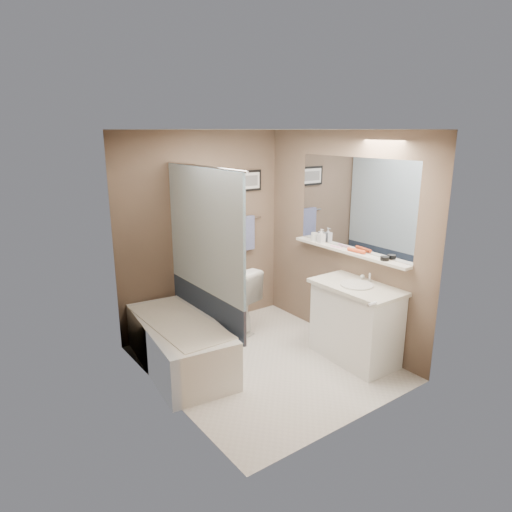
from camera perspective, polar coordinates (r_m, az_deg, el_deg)
ground at (r=4.99m, az=1.04°, el=-13.22°), size 2.50×2.50×0.00m
ceiling at (r=4.38m, az=1.20°, el=15.28°), size 2.20×2.50×0.04m
wall_back at (r=5.54m, az=-6.60°, el=2.91°), size 2.20×0.04×2.40m
wall_front at (r=3.68m, az=12.80°, el=-3.90°), size 2.20×0.04×2.40m
wall_left at (r=4.00m, az=-11.31°, el=-2.21°), size 0.04×2.50×2.40m
wall_right at (r=5.24m, az=10.58°, el=2.03°), size 0.04×2.50×2.40m
tile_surround at (r=4.50m, az=-14.03°, el=-3.07°), size 0.02×1.55×2.00m
curtain_rod at (r=4.59m, az=-6.75°, el=11.06°), size 0.02×1.55×0.02m
curtain_upper at (r=4.68m, az=-6.50°, el=3.11°), size 0.03×1.45×1.28m
curtain_lower at (r=4.92m, az=-6.21°, el=-6.26°), size 0.03×1.45×0.36m
mirror at (r=5.07m, az=12.12°, el=6.34°), size 0.02×1.60×1.00m
shelf at (r=5.13m, az=11.39°, el=0.56°), size 0.12×1.60×0.03m
towel_bar at (r=5.79m, az=-1.81°, el=4.57°), size 0.60×0.02×0.02m
towel at (r=5.81m, az=-1.68°, el=2.80°), size 0.34×0.05×0.44m
art_frame at (r=5.73m, az=-1.95°, el=9.31°), size 0.62×0.02×0.26m
art_mat at (r=5.72m, az=-1.87°, el=9.30°), size 0.56×0.00×0.20m
art_image at (r=5.72m, az=-1.85°, el=9.30°), size 0.50×0.00×0.13m
door at (r=4.15m, az=17.82°, el=-4.96°), size 0.80×0.02×2.00m
door_handle at (r=3.93m, az=14.32°, el=-5.84°), size 0.10×0.02×0.02m
bathtub at (r=4.88m, az=-9.52°, el=-10.83°), size 0.87×1.57×0.50m
tub_rim at (r=4.77m, az=-9.65°, el=-8.14°), size 0.56×1.36×0.02m
toilet at (r=5.56m, az=-3.72°, el=-5.47°), size 0.65×0.89×0.82m
vanity at (r=5.02m, az=12.33°, el=-8.32°), size 0.54×0.92×0.80m
countertop at (r=4.86m, az=12.54°, el=-3.81°), size 0.54×0.96×0.04m
sink_basin at (r=4.85m, az=12.48°, el=-3.52°), size 0.34×0.34×0.01m
faucet_spout at (r=4.98m, az=14.04°, el=-2.60°), size 0.02×0.02×0.10m
faucet_knob at (r=5.04m, az=13.16°, el=-2.54°), size 0.05×0.05×0.05m
candle_bowl_near at (r=4.81m, az=15.78°, el=-0.30°), size 0.09×0.09×0.04m
hair_brush_front at (r=5.04m, az=12.45°, el=0.66°), size 0.07×0.22×0.04m
pink_comb at (r=5.24m, az=10.02°, el=1.15°), size 0.05×0.16×0.01m
glass_jar at (r=5.48m, az=7.31°, el=2.39°), size 0.08×0.08×0.10m
soap_bottle at (r=5.39m, az=8.16°, el=2.49°), size 0.08×0.08×0.16m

